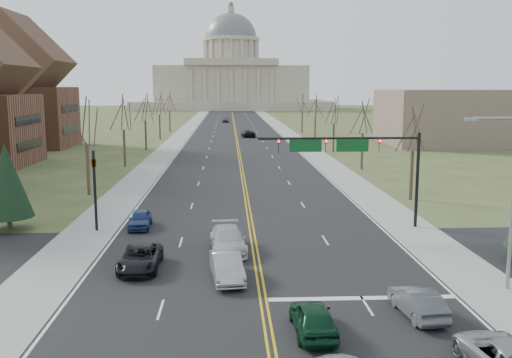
{
  "coord_description": "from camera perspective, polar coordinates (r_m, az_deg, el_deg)",
  "views": [
    {
      "loc": [
        -1.69,
        -28.14,
        10.57
      ],
      "look_at": [
        0.58,
        18.4,
        3.0
      ],
      "focal_mm": 40.0,
      "sensor_mm": 36.0,
      "label": 1
    }
  ],
  "objects": [
    {
      "name": "bldg_right_mass",
      "position": [
        112.31,
        19.1,
        5.88
      ],
      "size": [
        25.0,
        20.0,
        10.0
      ],
      "primitive_type": "cube",
      "color": "#726351",
      "rests_on": "ground"
    },
    {
      "name": "car_sb_inner_lead",
      "position": [
        31.81,
        -2.93,
        -8.76
      ],
      "size": [
        2.1,
        4.67,
        1.49
      ],
      "primitive_type": "imported",
      "rotation": [
        0.0,
        0.0,
        0.12
      ],
      "color": "#93969A",
      "rests_on": "road"
    },
    {
      "name": "conifer_l",
      "position": [
        45.7,
        -23.67,
        -0.15
      ],
      "size": [
        3.64,
        3.64,
        6.5
      ],
      "color": "#34261E",
      "rests_on": "ground"
    },
    {
      "name": "tree_l_0",
      "position": [
        57.93,
        -16.65,
        5.25
      ],
      "size": [
        3.96,
        3.96,
        9.0
      ],
      "color": "#34261E",
      "rests_on": "ground"
    },
    {
      "name": "edge_line_left",
      "position": [
        138.78,
        -6.16,
        4.81
      ],
      "size": [
        0.15,
        380.0,
        0.01
      ],
      "primitive_type": "cube",
      "color": "silver",
      "rests_on": "road"
    },
    {
      "name": "ground",
      "position": [
        30.11,
        0.61,
        -11.33
      ],
      "size": [
        600.0,
        600.0,
        0.0
      ],
      "primitive_type": "plane",
      "color": "#404A25",
      "rests_on": "ground"
    },
    {
      "name": "tree_l_1",
      "position": [
        77.47,
        -13.14,
        6.3
      ],
      "size": [
        3.96,
        3.96,
        9.0
      ],
      "color": "#34261E",
      "rests_on": "ground"
    },
    {
      "name": "car_sb_outer_second",
      "position": [
        44.0,
        -11.53,
        -3.95
      ],
      "size": [
        1.76,
        4.0,
        1.34
      ],
      "primitive_type": "imported",
      "rotation": [
        0.0,
        0.0,
        0.05
      ],
      "color": "navy",
      "rests_on": "road"
    },
    {
      "name": "car_far_nb",
      "position": [
        121.07,
        -0.8,
        4.59
      ],
      "size": [
        3.07,
        5.73,
        1.53
      ],
      "primitive_type": "imported",
      "rotation": [
        0.0,
        0.0,
        3.24
      ],
      "color": "black",
      "rests_on": "road"
    },
    {
      "name": "sidewalk_left",
      "position": [
        138.93,
        -7.07,
        4.8
      ],
      "size": [
        4.0,
        380.0,
        0.03
      ],
      "primitive_type": "cube",
      "color": "gray",
      "rests_on": "ground"
    },
    {
      "name": "stop_bar",
      "position": [
        29.88,
        10.55,
        -11.62
      ],
      "size": [
        9.5,
        0.5,
        0.01
      ],
      "primitive_type": "cube",
      "color": "silver",
      "rests_on": "road"
    },
    {
      "name": "edge_line_right",
      "position": [
        139.02,
        1.96,
        4.87
      ],
      "size": [
        0.15,
        380.0,
        0.01
      ],
      "primitive_type": "cube",
      "color": "silver",
      "rests_on": "road"
    },
    {
      "name": "center_line",
      "position": [
        138.55,
        -2.1,
        4.85
      ],
      "size": [
        0.42,
        380.0,
        0.01
      ],
      "primitive_type": "cube",
      "color": "gold",
      "rests_on": "road"
    },
    {
      "name": "tree_r_4",
      "position": [
        133.31,
        4.65,
        7.47
      ],
      "size": [
        3.74,
        3.74,
        8.5
      ],
      "color": "#34261E",
      "rests_on": "ground"
    },
    {
      "name": "tree_l_3",
      "position": [
        117.01,
        -9.65,
        7.32
      ],
      "size": [
        3.96,
        3.96,
        9.0
      ],
      "color": "#34261E",
      "rests_on": "ground"
    },
    {
      "name": "car_sb_outer_lead",
      "position": [
        34.21,
        -11.5,
        -7.76
      ],
      "size": [
        2.27,
        4.86,
        1.35
      ],
      "primitive_type": "imported",
      "rotation": [
        0.0,
        0.0,
        -0.01
      ],
      "color": "black",
      "rests_on": "road"
    },
    {
      "name": "tree_r_2",
      "position": [
        93.81,
        7.82,
        6.69
      ],
      "size": [
        3.74,
        3.74,
        8.5
      ],
      "color": "#34261E",
      "rests_on": "ground"
    },
    {
      "name": "sidewalk_right",
      "position": [
        139.22,
        2.87,
        4.87
      ],
      "size": [
        4.0,
        380.0,
        0.03
      ],
      "primitive_type": "cube",
      "color": "gray",
      "rests_on": "ground"
    },
    {
      "name": "signal_left",
      "position": [
        43.33,
        -15.85,
        -0.23
      ],
      "size": [
        0.32,
        0.36,
        6.0
      ],
      "color": "black",
      "rests_on": "ground"
    },
    {
      "name": "signal_mast",
      "position": [
        42.9,
        9.53,
        2.66
      ],
      "size": [
        12.12,
        0.44,
        7.2
      ],
      "color": "black",
      "rests_on": "ground"
    },
    {
      "name": "bldg_left_far",
      "position": [
        108.41,
        -22.59,
        7.99
      ],
      "size": [
        17.1,
        14.28,
        23.25
      ],
      "color": "brown",
      "rests_on": "ground"
    },
    {
      "name": "tree_l_2",
      "position": [
        97.19,
        -11.04,
        6.92
      ],
      "size": [
        3.96,
        3.96,
        9.0
      ],
      "color": "#34261E",
      "rests_on": "ground"
    },
    {
      "name": "car_nb_outer_second",
      "position": [
        23.93,
        23.5,
        -15.93
      ],
      "size": [
        2.67,
        5.14,
        1.38
      ],
      "primitive_type": "imported",
      "rotation": [
        0.0,
        0.0,
        3.22
      ],
      "color": "#94979B",
      "rests_on": "road"
    },
    {
      "name": "tree_l_4",
      "position": [
        136.89,
        -8.66,
        7.6
      ],
      "size": [
        3.96,
        3.96,
        9.0
      ],
      "color": "#34261E",
      "rests_on": "ground"
    },
    {
      "name": "car_nb_outer_lead",
      "position": [
        28.09,
        15.85,
        -11.76
      ],
      "size": [
        1.83,
        4.16,
        1.33
      ],
      "primitive_type": "imported",
      "rotation": [
        0.0,
        0.0,
        3.25
      ],
      "color": "#4B4E53",
      "rests_on": "road"
    },
    {
      "name": "cross_road",
      "position": [
        35.78,
        0.04,
        -7.95
      ],
      "size": [
        120.0,
        14.0,
        0.01
      ],
      "primitive_type": "cube",
      "color": "black",
      "rests_on": "ground"
    },
    {
      "name": "tree_r_1",
      "position": [
        74.27,
        10.65,
        5.97
      ],
      "size": [
        3.74,
        3.74,
        8.5
      ],
      "color": "#34261E",
      "rests_on": "ground"
    },
    {
      "name": "car_sb_inner_second",
      "position": [
        37.07,
        -2.83,
        -6.08
      ],
      "size": [
        2.59,
        5.53,
        1.56
      ],
      "primitive_type": "imported",
      "rotation": [
        0.0,
        0.0,
        0.08
      ],
      "color": "#B6B6B6",
      "rests_on": "road"
    },
    {
      "name": "street_light",
      "position": [
        32.07,
        23.99,
        -1.17
      ],
      "size": [
        2.9,
        0.25,
        9.07
      ],
      "color": "gray",
      "rests_on": "ground"
    },
    {
      "name": "capitol",
      "position": [
        278.08,
        -2.48,
        9.97
      ],
      "size": [
        90.0,
        60.0,
        50.0
      ],
      "color": "#BBAF9C",
      "rests_on": "ground"
    },
    {
      "name": "car_nb_inner_lead",
      "position": [
        25.37,
        5.74,
        -13.65
      ],
      "size": [
        1.81,
        4.24,
        1.43
      ],
      "primitive_type": "imported",
      "rotation": [
        0.0,
        0.0,
        3.17
      ],
      "color": "#0B321C",
      "rests_on": "road"
    },
    {
      "name": "tree_r_0",
      "position": [
        55.05,
        15.46,
        4.71
      ],
      "size": [
        3.74,
        3.74,
        8.5
      ],
      "color": "#34261E",
      "rests_on": "ground"
    },
    {
      "name": "road",
      "position": [
        138.55,
        -2.1,
        4.85
      ],
      "size": [
        20.0,
        380.0,
        0.01
      ],
      "primitive_type": "cube",
      "color": "black",
      "rests_on": "ground"
    },
    {
      "name": "car_far_sb",
      "position": [
        170.95,
        -3.04,
        5.93
      ],
      "size": [
        2.29,
        4.61,
        1.51
      ],
      "primitive_type": "imported",
      "rotation": [
        0.0,
        0.0,
        -0.12
      ],
      "color": "#4E5156",
      "rests_on": "road"
    },
    {
      "name": "tree_r_3",
      "position": [
        113.52,
        5.96,
        7.15
      ],
      "size": [
        3.74,
        3.74,
        8.5
      ],
      "color": "#34261E",
      "rests_on": "ground"
    }
  ]
}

